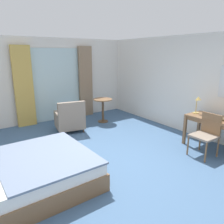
{
  "coord_description": "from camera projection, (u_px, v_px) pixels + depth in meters",
  "views": [
    {
      "loc": [
        -2.12,
        -3.29,
        2.11
      ],
      "look_at": [
        0.53,
        0.53,
        0.85
      ],
      "focal_mm": 34.85,
      "sensor_mm": 36.0,
      "label": 1
    }
  ],
  "objects": [
    {
      "name": "curtain_panel_left",
      "position": [
        24.0,
        87.0,
        6.28
      ],
      "size": [
        0.53,
        0.1,
        2.34
      ],
      "primitive_type": "cube",
      "color": "tan",
      "rests_on": "ground"
    },
    {
      "name": "desk_lamp",
      "position": [
        198.0,
        101.0,
        5.08
      ],
      "size": [
        0.14,
        0.17,
        0.42
      ],
      "color": "tan",
      "rests_on": "writing_desk"
    },
    {
      "name": "curtain_panel_right",
      "position": [
        86.0,
        82.0,
        7.39
      ],
      "size": [
        0.47,
        0.1,
        2.34
      ],
      "primitive_type": "cube",
      "color": "#897056",
      "rests_on": "ground"
    },
    {
      "name": "desk_chair",
      "position": [
        207.0,
        133.0,
        4.55
      ],
      "size": [
        0.47,
        0.46,
        0.9
      ],
      "color": "gray",
      "rests_on": "ground"
    },
    {
      "name": "round_cafe_table",
      "position": [
        103.0,
        105.0,
        6.8
      ],
      "size": [
        0.59,
        0.59,
        0.74
      ],
      "color": "brown",
      "rests_on": "ground"
    },
    {
      "name": "wall_right",
      "position": [
        198.0,
        86.0,
        5.56
      ],
      "size": [
        0.12,
        7.08,
        2.58
      ],
      "primitive_type": "cube",
      "color": "silver",
      "rests_on": "ground"
    },
    {
      "name": "wall_back",
      "position": [
        44.0,
        81.0,
        6.75
      ],
      "size": [
        5.81,
        0.12,
        2.58
      ],
      "primitive_type": "cube",
      "color": "silver",
      "rests_on": "ground"
    },
    {
      "name": "ground",
      "position": [
        105.0,
        165.0,
        4.34
      ],
      "size": [
        6.21,
        7.48,
        0.1
      ],
      "primitive_type": "cube",
      "color": "#426084"
    },
    {
      "name": "balcony_glass_door",
      "position": [
        56.0,
        85.0,
        6.92
      ],
      "size": [
        1.58,
        0.02,
        2.27
      ],
      "primitive_type": "cube",
      "color": "silver",
      "rests_on": "ground"
    },
    {
      "name": "writing_desk",
      "position": [
        216.0,
        122.0,
        4.79
      ],
      "size": [
        0.62,
        1.23,
        0.73
      ],
      "color": "brown",
      "rests_on": "ground"
    },
    {
      "name": "bed",
      "position": [
        18.0,
        176.0,
        3.36
      ],
      "size": [
        2.28,
        1.74,
        1.07
      ],
      "color": "brown",
      "rests_on": "ground"
    },
    {
      "name": "armchair_by_window",
      "position": [
        70.0,
        119.0,
        6.01
      ],
      "size": [
        0.84,
        0.83,
        0.88
      ],
      "color": "gray",
      "rests_on": "ground"
    }
  ]
}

